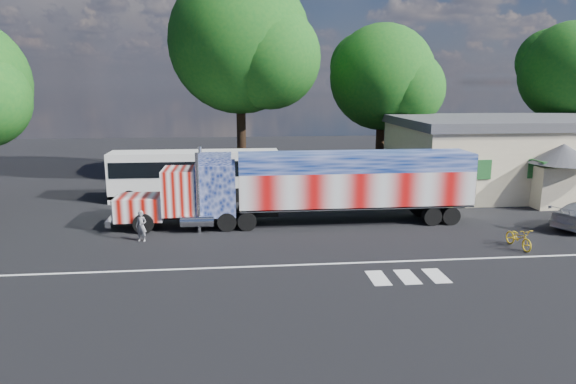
{
  "coord_description": "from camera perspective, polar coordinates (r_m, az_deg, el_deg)",
  "views": [
    {
      "loc": [
        -2.73,
        -23.53,
        7.61
      ],
      "look_at": [
        0.0,
        3.0,
        1.9
      ],
      "focal_mm": 32.0,
      "sensor_mm": 36.0,
      "label": 1
    }
  ],
  "objects": [
    {
      "name": "coach_bus",
      "position": [
        34.43,
        -10.25,
        1.93
      ],
      "size": [
        10.97,
        2.55,
        3.19
      ],
      "color": "white",
      "rests_on": "ground"
    },
    {
      "name": "bicycle",
      "position": [
        26.38,
        24.26,
        -4.66
      ],
      "size": [
        0.83,
        1.94,
        0.99
      ],
      "primitive_type": "imported",
      "rotation": [
        0.0,
        0.0,
        0.1
      ],
      "color": "gold",
      "rests_on": "ground"
    },
    {
      "name": "semi_truck",
      "position": [
        27.9,
        2.61,
        0.78
      ],
      "size": [
        19.54,
        3.09,
        4.17
      ],
      "color": "black",
      "rests_on": "ground"
    },
    {
      "name": "lane_markings",
      "position": [
        21.63,
        6.43,
        -8.58
      ],
      "size": [
        30.0,
        2.67,
        0.01
      ],
      "color": "silver",
      "rests_on": "ground"
    },
    {
      "name": "tree_n_mid",
      "position": [
        40.06,
        -5.12,
        16.19
      ],
      "size": [
        11.2,
        10.67,
        15.91
      ],
      "color": "black",
      "rests_on": "ground"
    },
    {
      "name": "tree_ne_a",
      "position": [
        44.0,
        10.64,
        12.36
      ],
      "size": [
        9.1,
        8.67,
        12.36
      ],
      "color": "black",
      "rests_on": "ground"
    },
    {
      "name": "hall_building",
      "position": [
        41.48,
        27.35,
        3.82
      ],
      "size": [
        22.4,
        12.8,
        5.2
      ],
      "color": "beige",
      "rests_on": "ground"
    },
    {
      "name": "woman",
      "position": [
        26.01,
        -15.99,
        -3.66
      ],
      "size": [
        0.64,
        0.52,
        1.52
      ],
      "primitive_type": "imported",
      "rotation": [
        0.0,
        0.0,
        -0.32
      ],
      "color": "slate",
      "rests_on": "ground"
    },
    {
      "name": "tree_far_ne",
      "position": [
        50.55,
        29.11,
        11.47
      ],
      "size": [
        8.91,
        8.49,
        12.68
      ],
      "color": "black",
      "rests_on": "ground"
    },
    {
      "name": "ground",
      "position": [
        24.88,
        0.71,
        -5.73
      ],
      "size": [
        100.0,
        100.0,
        0.0
      ],
      "primitive_type": "plane",
      "color": "black"
    }
  ]
}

